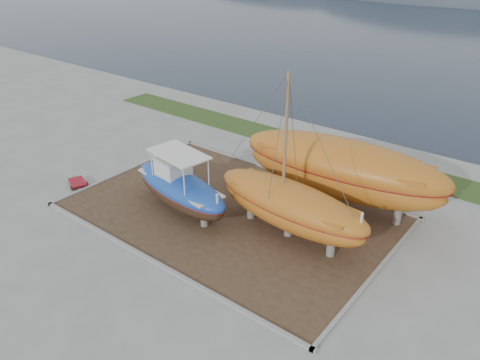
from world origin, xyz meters
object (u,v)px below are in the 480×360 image
Objects in this scene: blue_caique at (180,182)px; white_dinghy at (168,168)px; red_trailer at (78,183)px; orange_bare_hull at (340,175)px; orange_sailboat at (292,161)px.

blue_caique is 4.85m from white_dinghy.
orange_bare_hull is at bearing 49.41° from red_trailer.
white_dinghy is at bearing -166.42° from orange_bare_hull.
blue_caique is 0.83× the size of orange_sailboat.
red_trailer is (-13.99, -3.59, -4.32)m from orange_sailboat.
orange_bare_hull reaches higher than blue_caique.
orange_bare_hull is (6.98, 6.18, 0.19)m from blue_caique.
orange_sailboat is at bearing 24.70° from blue_caique.
blue_caique is 7.09m from orange_sailboat.
white_dinghy is 1.79× the size of red_trailer.
red_trailer is (-14.58, -8.06, -1.95)m from orange_bare_hull.
red_trailer is (-3.78, -4.57, -0.49)m from white_dinghy.
orange_bare_hull is (0.59, 4.48, -2.37)m from orange_sailboat.
orange_sailboat is (6.39, 1.71, 2.55)m from blue_caique.
white_dinghy is 10.95m from orange_sailboat.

